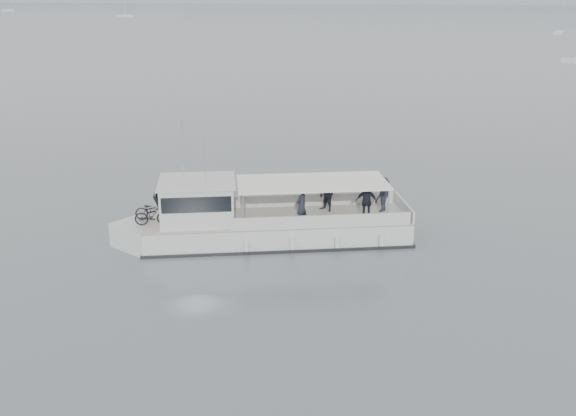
# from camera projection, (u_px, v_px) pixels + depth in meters

# --- Properties ---
(ground) EXTENTS (1400.00, 1400.00, 0.00)m
(ground) POSITION_uv_depth(u_px,v_px,m) (316.00, 244.00, 29.03)
(ground) COLOR #535C62
(ground) RESTS_ON ground
(tour_boat) EXTENTS (13.33, 7.16, 5.69)m
(tour_boat) POSITION_uv_depth(u_px,v_px,m) (251.00, 222.00, 29.08)
(tour_boat) COLOR silver
(tour_boat) RESTS_ON ground
(moored_fleet) EXTENTS (375.02, 347.66, 9.51)m
(moored_fleet) POSITION_uv_depth(u_px,v_px,m) (261.00, 26.00, 199.94)
(moored_fleet) COLOR silver
(moored_fleet) RESTS_ON ground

